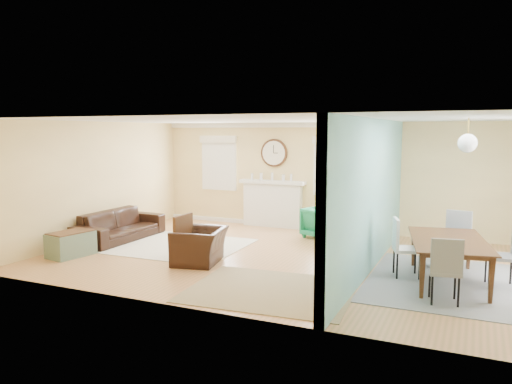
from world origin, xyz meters
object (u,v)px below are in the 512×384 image
sofa (120,225)px  green_chair (323,223)px  eames_chair (200,246)px  credenza (366,228)px  dining_table (450,261)px

sofa → green_chair: 4.51m
eames_chair → green_chair: 3.33m
credenza → green_chair: bearing=156.8°
green_chair → dining_table: 3.72m
green_chair → dining_table: (2.81, -2.44, 0.01)m
green_chair → credenza: bearing=178.2°
green_chair → sofa: bearing=48.5°
eames_chair → dining_table: (4.22, 0.58, 0.03)m
green_chair → dining_table: bearing=160.4°
dining_table → sofa: bearing=76.4°
eames_chair → dining_table: size_ratio=0.49×
sofa → dining_table: (6.82, -0.39, 0.03)m
credenza → dining_table: 2.64m
credenza → eames_chair: bearing=-134.0°
sofa → eames_chair: size_ratio=2.28×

